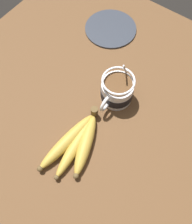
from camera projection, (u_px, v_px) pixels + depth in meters
The scene contains 4 objects.
table at pixel (96, 116), 72.63cm from camera, with size 97.99×97.99×3.11cm.
coffee_mug at pixel (117, 91), 70.09cm from camera, with size 14.70×9.29×13.73cm.
banana_bunch at pixel (76, 143), 65.58cm from camera, with size 22.42×11.66×4.01cm.
small_plate at pixel (111, 28), 85.12cm from camera, with size 17.54×17.54×0.60cm.
Camera 1 is at (25.05, 18.30, 67.23)cm, focal length 40.00 mm.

